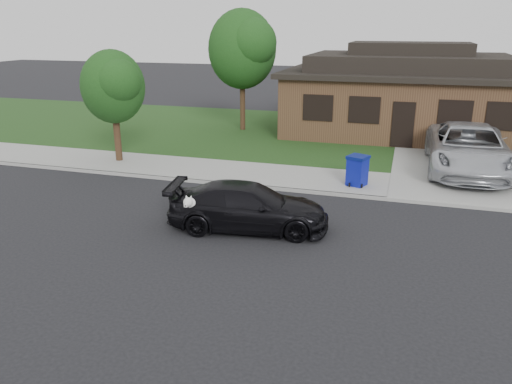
% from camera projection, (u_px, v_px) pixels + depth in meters
% --- Properties ---
extents(ground, '(120.00, 120.00, 0.00)m').
position_uv_depth(ground, '(249.00, 226.00, 14.64)').
color(ground, black).
rests_on(ground, ground).
extents(sidewalk, '(60.00, 3.00, 0.12)m').
position_uv_depth(sidewalk, '(289.00, 177.00, 19.16)').
color(sidewalk, gray).
rests_on(sidewalk, ground).
extents(curb, '(60.00, 0.12, 0.12)m').
position_uv_depth(curb, '(279.00, 189.00, 17.80)').
color(curb, gray).
rests_on(curb, ground).
extents(lawn, '(60.00, 13.00, 0.13)m').
position_uv_depth(lawn, '(323.00, 135.00, 26.42)').
color(lawn, '#193814').
rests_on(lawn, ground).
extents(driveway, '(4.50, 13.00, 0.14)m').
position_uv_depth(driveway, '(447.00, 157.00, 22.05)').
color(driveway, gray).
rests_on(driveway, ground).
extents(sedan, '(4.83, 2.55, 1.33)m').
position_uv_depth(sedan, '(248.00, 207.00, 14.29)').
color(sedan, black).
rests_on(sedan, ground).
extents(minivan, '(3.06, 6.51, 1.80)m').
position_uv_depth(minivan, '(468.00, 149.00, 19.44)').
color(minivan, silver).
rests_on(minivan, driveway).
extents(recycling_bin, '(0.85, 0.85, 1.09)m').
position_uv_depth(recycling_bin, '(357.00, 170.00, 17.86)').
color(recycling_bin, navy).
rests_on(recycling_bin, sidewalk).
extents(house, '(12.60, 8.60, 4.65)m').
position_uv_depth(house, '(406.00, 94.00, 26.47)').
color(house, '#422B1C').
rests_on(house, ground).
extents(tree_0, '(3.78, 3.60, 6.34)m').
position_uv_depth(tree_0, '(244.00, 48.00, 26.10)').
color(tree_0, '#332114').
rests_on(tree_0, ground).
extents(tree_2, '(2.73, 2.60, 4.59)m').
position_uv_depth(tree_2, '(114.00, 86.00, 20.27)').
color(tree_2, '#332114').
rests_on(tree_2, ground).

